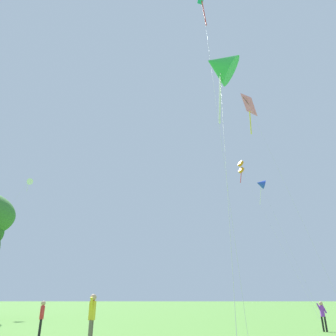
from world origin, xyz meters
The scene contains 8 objects.
kite_pink_low centered at (10.53, 23.78, 19.85)m, with size 4.38×6.82×21.82m.
kite_orange_box centered at (12.20, 36.86, 18.86)m, with size 3.09×12.13×19.91m.
kite_blue_delta centered at (14.43, 36.01, 16.11)m, with size 3.00×7.42×16.89m.
kite_white_distant centered at (-16.49, 34.11, 15.83)m, with size 3.75×9.02×16.41m.
kite_green_small centered at (4.67, 8.61, 12.98)m, with size 2.40×7.11×14.10m.
person_near_tree centered at (10.40, 14.37, 0.91)m, with size 0.49×0.20×1.51m.
person_far_back centered at (-3.95, 11.47, 0.94)m, with size 0.28×0.48×1.56m.
person_in_blue_jacket centered at (-0.95, 8.57, 1.10)m, with size 0.25×0.59×1.82m.
Camera 1 is at (2.04, -4.73, 1.67)m, focal length 33.82 mm.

